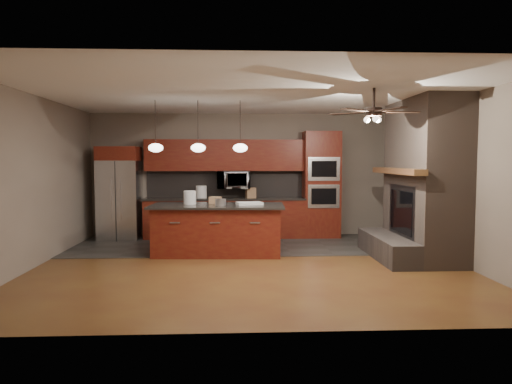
{
  "coord_description": "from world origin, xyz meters",
  "views": [
    {
      "loc": [
        -0.25,
        -7.49,
        1.74
      ],
      "look_at": [
        0.13,
        0.6,
        1.17
      ],
      "focal_mm": 32.0,
      "sensor_mm": 36.0,
      "label": 1
    }
  ],
  "objects": [
    {
      "name": "kitchen_island",
      "position": [
        -0.57,
        0.92,
        0.46
      ],
      "size": [
        2.5,
        1.24,
        0.92
      ],
      "rotation": [
        0.0,
        0.0,
        -0.05
      ],
      "color": "maroon",
      "rests_on": "ground"
    },
    {
      "name": "left_wall",
      "position": [
        -3.5,
        0.0,
        1.4
      ],
      "size": [
        0.02,
        6.0,
        2.8
      ],
      "primitive_type": "cube",
      "color": "gray",
      "rests_on": "ground"
    },
    {
      "name": "cardboard_box",
      "position": [
        -0.62,
        1.11,
        0.98
      ],
      "size": [
        0.24,
        0.21,
        0.13
      ],
      "primitive_type": "cube",
      "rotation": [
        0.0,
        0.0,
        -0.32
      ],
      "color": "#A77D56",
      "rests_on": "kitchen_island"
    },
    {
      "name": "ground",
      "position": [
        0.0,
        0.0,
        0.0
      ],
      "size": [
        7.0,
        7.0,
        0.0
      ],
      "primitive_type": "plane",
      "color": "brown",
      "rests_on": "ground"
    },
    {
      "name": "ceiling_fan",
      "position": [
        1.8,
        -0.8,
        2.46
      ],
      "size": [
        1.27,
        1.33,
        0.41
      ],
      "color": "black",
      "rests_on": "ceiling"
    },
    {
      "name": "counter_bucket",
      "position": [
        -1.0,
        2.7,
        1.04
      ],
      "size": [
        0.29,
        0.29,
        0.27
      ],
      "primitive_type": "cylinder",
      "rotation": [
        0.0,
        0.0,
        0.23
      ],
      "color": "white",
      "rests_on": "back_cabinetry"
    },
    {
      "name": "back_cabinetry",
      "position": [
        -0.48,
        2.74,
        0.89
      ],
      "size": [
        3.59,
        0.64,
        2.2
      ],
      "color": "maroon",
      "rests_on": "ground"
    },
    {
      "name": "counter_box",
      "position": [
        0.11,
        2.65,
        1.01
      ],
      "size": [
        0.24,
        0.2,
        0.23
      ],
      "primitive_type": "cube",
      "rotation": [
        0.0,
        0.0,
        0.24
      ],
      "color": "#956E4D",
      "rests_on": "back_cabinetry"
    },
    {
      "name": "paint_can",
      "position": [
        -0.51,
        0.68,
        0.98
      ],
      "size": [
        0.23,
        0.23,
        0.13
      ],
      "primitive_type": "cylinder",
      "rotation": [
        0.0,
        0.0,
        0.23
      ],
      "color": "silver",
      "rests_on": "kitchen_island"
    },
    {
      "name": "ceiling",
      "position": [
        0.0,
        0.0,
        2.8
      ],
      "size": [
        7.0,
        6.0,
        0.02
      ],
      "primitive_type": "cube",
      "color": "white",
      "rests_on": "back_wall"
    },
    {
      "name": "pendant_right",
      "position": [
        -0.15,
        0.7,
        1.96
      ],
      "size": [
        0.26,
        0.26,
        0.92
      ],
      "color": "black",
      "rests_on": "ceiling"
    },
    {
      "name": "fireplace_column",
      "position": [
        3.04,
        0.4,
        1.3
      ],
      "size": [
        1.3,
        2.1,
        2.8
      ],
      "color": "brown",
      "rests_on": "ground"
    },
    {
      "name": "microwave",
      "position": [
        -0.27,
        2.75,
        1.3
      ],
      "size": [
        0.73,
        0.41,
        0.5
      ],
      "primitive_type": "imported",
      "color": "silver",
      "rests_on": "back_cabinetry"
    },
    {
      "name": "pendant_center",
      "position": [
        -0.9,
        0.7,
        1.96
      ],
      "size": [
        0.26,
        0.26,
        0.92
      ],
      "color": "black",
      "rests_on": "ceiling"
    },
    {
      "name": "slate_tile_patch",
      "position": [
        0.0,
        1.8,
        0.01
      ],
      "size": [
        7.0,
        2.4,
        0.01
      ],
      "primitive_type": "cube",
      "color": "#33312E",
      "rests_on": "ground"
    },
    {
      "name": "pendant_left",
      "position": [
        -1.65,
        0.7,
        1.96
      ],
      "size": [
        0.26,
        0.26,
        0.92
      ],
      "color": "black",
      "rests_on": "ceiling"
    },
    {
      "name": "oven_tower",
      "position": [
        1.7,
        2.69,
        1.19
      ],
      "size": [
        0.8,
        0.63,
        2.38
      ],
      "color": "maroon",
      "rests_on": "ground"
    },
    {
      "name": "right_wall",
      "position": [
        3.5,
        0.0,
        1.4
      ],
      "size": [
        0.02,
        6.0,
        2.8
      ],
      "primitive_type": "cube",
      "color": "gray",
      "rests_on": "ground"
    },
    {
      "name": "white_bucket",
      "position": [
        -1.09,
        1.04,
        1.04
      ],
      "size": [
        0.28,
        0.28,
        0.25
      ],
      "primitive_type": "cylinder",
      "rotation": [
        0.0,
        0.0,
        -0.26
      ],
      "color": "silver",
      "rests_on": "kitchen_island"
    },
    {
      "name": "back_wall",
      "position": [
        0.0,
        3.0,
        1.4
      ],
      "size": [
        7.0,
        0.02,
        2.8
      ],
      "primitive_type": "cube",
      "color": "gray",
      "rests_on": "ground"
    },
    {
      "name": "refrigerator",
      "position": [
        -2.78,
        2.62,
        1.02
      ],
      "size": [
        0.87,
        0.75,
        2.03
      ],
      "color": "silver",
      "rests_on": "ground"
    },
    {
      "name": "paint_tray",
      "position": [
        0.02,
        0.9,
        0.94
      ],
      "size": [
        0.51,
        0.4,
        0.05
      ],
      "primitive_type": "cube",
      "rotation": [
        0.0,
        0.0,
        0.19
      ],
      "color": "white",
      "rests_on": "kitchen_island"
    }
  ]
}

